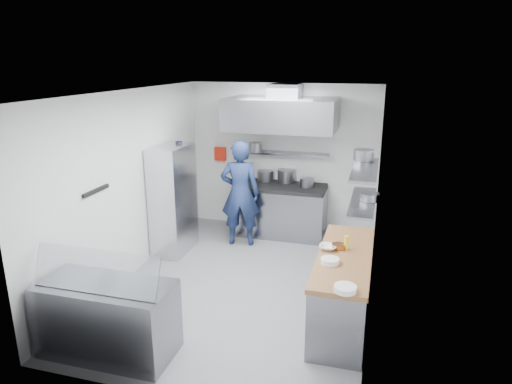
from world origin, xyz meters
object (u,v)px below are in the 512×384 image
(chef, at_px, (240,193))
(display_case, at_px, (108,318))
(gas_range, at_px, (283,212))
(wire_rack, at_px, (173,200))

(chef, distance_m, display_case, 3.51)
(gas_range, distance_m, wire_rack, 2.11)
(wire_rack, height_order, display_case, wire_rack)
(chef, xyz_separation_m, wire_rack, (-1.00, -0.60, -0.02))
(gas_range, xyz_separation_m, chef, (-0.63, -0.66, 0.50))
(gas_range, distance_m, display_case, 4.25)
(gas_range, height_order, display_case, gas_range)
(chef, relative_size, wire_rack, 1.02)
(chef, xyz_separation_m, display_case, (-0.47, -3.44, -0.52))
(gas_range, xyz_separation_m, wire_rack, (-1.63, -1.26, 0.48))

